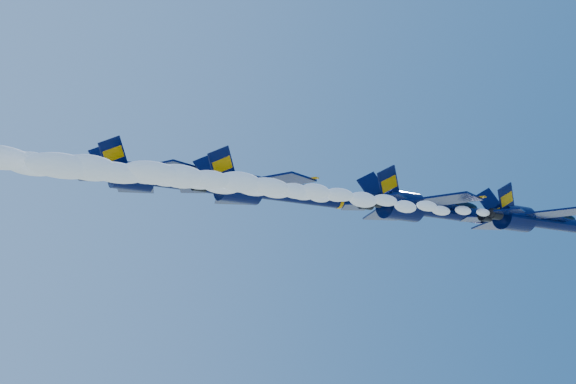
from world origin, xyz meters
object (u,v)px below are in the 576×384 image
jet_lead (537,220)px  jet_second (429,209)px  jet_fourth (166,179)px  jet_third (272,191)px

jet_lead → jet_second: jet_second is taller
jet_second → jet_fourth: (-23.17, 15.06, 3.27)m
jet_third → jet_lead: bearing=-25.7°
jet_lead → jet_fourth: bearing=147.4°
jet_third → jet_fourth: 12.02m
jet_second → jet_fourth: size_ratio=1.00×
jet_lead → jet_second: (-9.50, 5.82, 1.22)m
jet_lead → jet_second: bearing=148.5°
jet_lead → jet_fourth: 39.04m
jet_second → jet_third: size_ratio=1.01×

